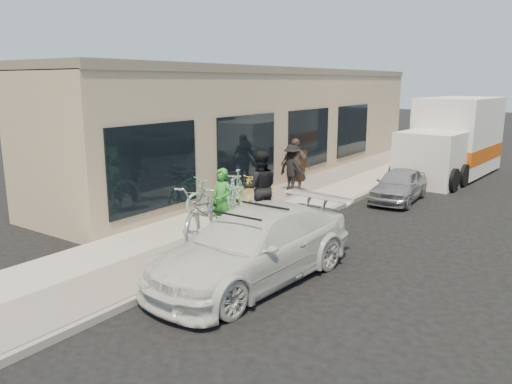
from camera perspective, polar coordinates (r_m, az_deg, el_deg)
The scene contains 17 objects.
ground at distance 11.12m, azimuth 1.44°, elevation -7.05°, with size 120.00×120.00×0.00m, color black.
sidewalk at distance 14.55m, azimuth 1.43°, elevation -2.01°, with size 3.00×34.00×0.15m, color #B2ADA0.
curb at distance 13.78m, azimuth 6.81°, elevation -2.97°, with size 0.12×34.00×0.13m, color gray.
storefront at distance 20.09m, azimuth 1.66°, elevation 7.95°, with size 3.60×20.00×4.22m.
bike_rack at distance 14.80m, azimuth -3.19°, elevation 0.82°, with size 0.25×0.65×0.96m.
sandwich_board at distance 18.26m, azimuth 4.39°, elevation 3.02°, with size 0.71×0.72×1.12m.
sedan_white at distance 9.49m, azimuth -0.33°, elevation -6.19°, with size 2.36×4.86×1.40m.
sedan_silver at distance 16.41m, azimuth 16.05°, elevation 0.79°, with size 1.24×3.08×1.05m, color #97979C.
moving_truck at distance 21.41m, azimuth 21.59°, elevation 5.35°, with size 2.76×6.43×3.09m.
tandem_bike at distance 11.41m, azimuth -5.81°, elevation -2.22°, with size 0.91×2.60×1.37m, color #BCBDBF.
woman_rider at distance 11.90m, azimuth -3.91°, elevation -1.04°, with size 0.58×0.38×1.58m, color green.
man_standing at distance 12.58m, azimuth 0.47°, elevation 0.48°, with size 0.92×0.72×1.90m, color black.
cruiser_bike_a at distance 14.49m, azimuth -2.34°, elevation 0.37°, with size 0.49×1.75×1.05m, color #7FBEA9.
cruiser_bike_b at distance 13.83m, azimuth -4.45°, elevation -0.28°, with size 0.69×1.97×1.04m, color #7FBEA9.
cruiser_bike_c at distance 15.02m, azimuth -0.01°, elevation 0.51°, with size 0.42×1.49×0.90m, color gold.
bystander_a at distance 16.40m, azimuth 4.20°, elevation 2.72°, with size 1.02×0.59×1.58m, color black.
bystander_b at distance 16.37m, azimuth 4.50°, elevation 3.04°, with size 1.04×0.43×1.78m, color brown.
Camera 1 is at (5.79, -8.73, 3.72)m, focal length 35.00 mm.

